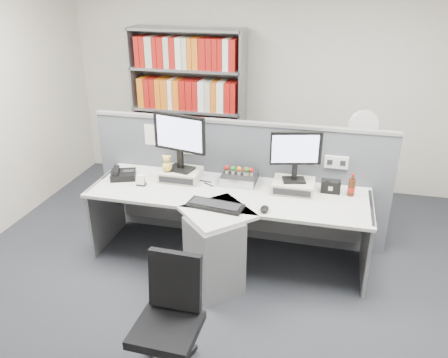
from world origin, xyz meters
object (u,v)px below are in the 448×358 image
(cola_bottle, at_px, (351,187))
(office_chair, at_px, (170,317))
(mouse, at_px, (265,209))
(desk_fan, at_px, (363,129))
(desktop_pc, at_px, (239,178))
(speaker, at_px, (331,186))
(monitor_left, at_px, (179,138))
(monitor_right, at_px, (296,152))
(desk, at_px, (223,228))
(keyboard, at_px, (215,205))
(desk_calendar, at_px, (141,181))
(filing_cabinet, at_px, (355,188))
(desk_phone, at_px, (123,174))
(shelving_unit, at_px, (189,112))

(cola_bottle, xyz_separation_m, office_chair, (-1.15, -1.66, -0.33))
(mouse, bearing_deg, desk_fan, 61.27)
(desktop_pc, bearing_deg, desk_fan, 39.72)
(speaker, bearing_deg, desktop_pc, 179.18)
(monitor_left, bearing_deg, mouse, -27.17)
(desk_fan, bearing_deg, monitor_right, -121.28)
(desk, distance_m, monitor_left, 0.95)
(desk_fan, bearing_deg, desktop_pc, -140.28)
(keyboard, xyz_separation_m, office_chair, (-0.01, -1.14, -0.26))
(monitor_left, bearing_deg, desk_calendar, -145.06)
(cola_bottle, distance_m, filing_cabinet, 1.09)
(desk_calendar, bearing_deg, desktop_pc, 18.01)
(desk_phone, bearing_deg, keyboard, -19.81)
(keyboard, xyz_separation_m, desk_calendar, (-0.80, 0.26, 0.03))
(cola_bottle, distance_m, office_chair, 2.04)
(cola_bottle, bearing_deg, keyboard, -155.69)
(desktop_pc, distance_m, desk_calendar, 0.94)
(desk_calendar, distance_m, shelving_unit, 1.71)
(desk_fan, bearing_deg, monitor_left, -149.39)
(speaker, xyz_separation_m, filing_cabinet, (0.28, 0.96, -0.43))
(monitor_left, height_order, monitor_right, monitor_left)
(monitor_left, height_order, mouse, monitor_left)
(keyboard, distance_m, speaker, 1.10)
(monitor_right, distance_m, shelving_unit, 2.09)
(desk, height_order, monitor_right, monitor_right)
(desk_phone, distance_m, desk_calendar, 0.27)
(desk_fan, bearing_deg, mouse, -118.73)
(mouse, relative_size, speaker, 0.67)
(monitor_left, bearing_deg, desktop_pc, 6.46)
(desktop_pc, xyz_separation_m, desk_fan, (1.14, 0.95, 0.29))
(monitor_left, height_order, desk_fan, monitor_left)
(desk, relative_size, desktop_pc, 7.88)
(monitor_right, bearing_deg, shelving_unit, 135.34)
(desk, height_order, shelving_unit, shelving_unit)
(speaker, xyz_separation_m, cola_bottle, (0.18, -0.03, 0.02))
(monitor_right, distance_m, cola_bottle, 0.60)
(desk, height_order, desk_calendar, desk_calendar)
(monitor_right, bearing_deg, filing_cabinet, 58.72)
(desk, relative_size, monitor_left, 4.67)
(desk_fan, bearing_deg, desk_phone, -153.78)
(monitor_left, bearing_deg, desk_fan, 30.61)
(desk, bearing_deg, shelving_unit, 115.96)
(desk, distance_m, desk_calendar, 0.91)
(monitor_left, distance_m, desk_phone, 0.70)
(monitor_left, xyz_separation_m, speaker, (1.44, 0.05, -0.37))
(shelving_unit, relative_size, office_chair, 2.27)
(desk, relative_size, desk_fan, 4.64)
(mouse, xyz_separation_m, filing_cabinet, (0.81, 1.48, -0.39))
(monitor_left, xyz_separation_m, office_chair, (0.47, -1.63, -0.68))
(keyboard, xyz_separation_m, speaker, (0.96, 0.54, 0.04))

